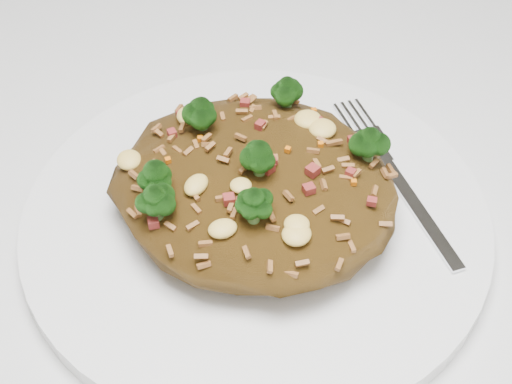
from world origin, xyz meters
The scene contains 3 objects.
plate centered at (-0.12, 0.06, 0.76)m, with size 0.29×0.29×0.01m, color white.
fried_rice centered at (-0.12, 0.06, 0.79)m, with size 0.17×0.16×0.07m.
fork centered at (-0.04, 0.11, 0.77)m, with size 0.12×0.13×0.00m.
Camera 1 is at (0.00, -0.22, 1.09)m, focal length 50.00 mm.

